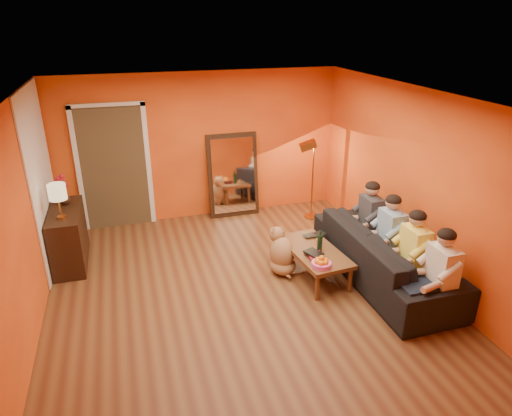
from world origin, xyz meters
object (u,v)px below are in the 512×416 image
object	(u,v)px
sideboard	(69,237)
wine_bottle	(320,241)
vase	(64,198)
table_lamp	(59,202)
sofa	(384,255)
person_far_left	(441,275)
coffee_table	(314,263)
person_far_right	(370,220)
person_mid_right	(390,236)
laptop	(316,236)
mirror_frame	(233,175)
floor_lamp	(312,181)
person_mid_left	(413,254)
tumbler	(319,242)
dog	(282,250)

from	to	relation	value
sideboard	wine_bottle	bearing A→B (deg)	-23.33
sideboard	vase	xyz separation A→B (m)	(0.00, 0.25, 0.52)
table_lamp	sofa	size ratio (longest dim) A/B	0.20
person_far_left	vase	world-z (taller)	person_far_left
coffee_table	person_far_right	bearing A→B (deg)	10.76
person_mid_right	laptop	bearing A→B (deg)	144.83
mirror_frame	wine_bottle	bearing A→B (deg)	-76.71
wine_bottle	laptop	distance (m)	0.44
mirror_frame	person_far_left	size ratio (longest dim) A/B	1.25
floor_lamp	sofa	bearing A→B (deg)	-71.97
mirror_frame	person_mid_left	world-z (taller)	mirror_frame
person_far_right	tumbler	size ratio (longest dim) A/B	13.08
sideboard	coffee_table	distance (m)	3.63
wine_bottle	vase	distance (m)	3.82
dog	person_far_left	world-z (taller)	person_far_left
floor_lamp	tumbler	size ratio (longest dim) A/B	15.44
dog	person_mid_left	size ratio (longest dim) A/B	0.56
coffee_table	vase	xyz separation A→B (m)	(-3.34, 1.66, 0.74)
mirror_frame	sideboard	bearing A→B (deg)	-158.84
sofa	laptop	size ratio (longest dim) A/B	7.35
floor_lamp	vase	bearing A→B (deg)	-162.21
sofa	wine_bottle	bearing A→B (deg)	70.62
vase	person_far_left	bearing A→B (deg)	-34.57
sofa	person_far_right	xyz separation A→B (m)	(0.13, 0.65, 0.24)
person_mid_left	floor_lamp	bearing A→B (deg)	95.62
mirror_frame	table_lamp	distance (m)	3.13
mirror_frame	laptop	distance (m)	2.29
vase	person_mid_left	bearing A→B (deg)	-29.38
wine_bottle	table_lamp	bearing A→B (deg)	161.08
coffee_table	tumbler	world-z (taller)	tumbler
laptop	dog	bearing A→B (deg)	-177.47
person_mid_left	laptop	distance (m)	1.44
tumbler	laptop	world-z (taller)	tumbler
table_lamp	sideboard	bearing A→B (deg)	90.00
sideboard	tumbler	world-z (taller)	sideboard
person_far_right	person_far_left	bearing A→B (deg)	-90.00
mirror_frame	table_lamp	xyz separation A→B (m)	(-2.79, -1.38, 0.34)
person_mid_right	tumbler	xyz separation A→B (m)	(-0.91, 0.37, -0.15)
table_lamp	vase	xyz separation A→B (m)	(0.00, 0.55, -0.16)
mirror_frame	tumbler	size ratio (longest dim) A/B	16.29
wine_bottle	tumbler	size ratio (longest dim) A/B	3.32
person_far_left	tumbler	size ratio (longest dim) A/B	13.08
sideboard	tumbler	distance (m)	3.69
person_far_right	table_lamp	bearing A→B (deg)	169.49
coffee_table	wine_bottle	world-z (taller)	wine_bottle
mirror_frame	vase	world-z (taller)	mirror_frame
table_lamp	person_far_right	xyz separation A→B (m)	(4.37, -0.81, -0.49)
person_mid_left	person_far_right	xyz separation A→B (m)	(0.00, 1.10, 0.00)
sideboard	coffee_table	world-z (taller)	sideboard
person_far_right	vase	distance (m)	4.59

